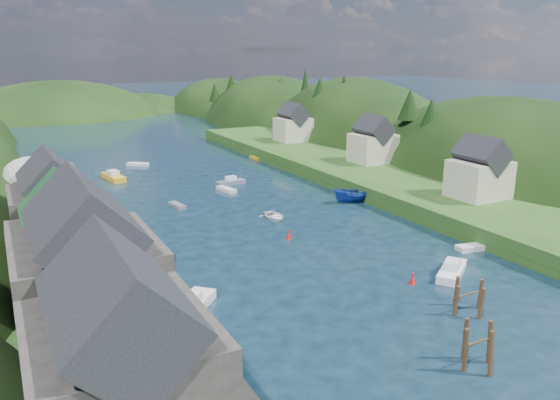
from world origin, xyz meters
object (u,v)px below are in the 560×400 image
piling_cluster_far (468,300)px  channel_buoy_near (412,279)px  piling_cluster_near (477,349)px  channel_buoy_far (289,235)px

piling_cluster_far → channel_buoy_near: size_ratio=3.06×
piling_cluster_near → channel_buoy_near: size_ratio=3.60×
channel_buoy_near → channel_buoy_far: same height
channel_buoy_near → channel_buoy_far: bearing=104.3°
piling_cluster_near → channel_buoy_far: (1.34, 30.02, -0.93)m
piling_cluster_far → channel_buoy_near: piling_cluster_far is taller
piling_cluster_far → channel_buoy_near: bearing=91.8°
channel_buoy_far → piling_cluster_far: bearing=-79.2°
piling_cluster_near → piling_cluster_far: size_ratio=1.18×
channel_buoy_near → piling_cluster_far: bearing=-88.2°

